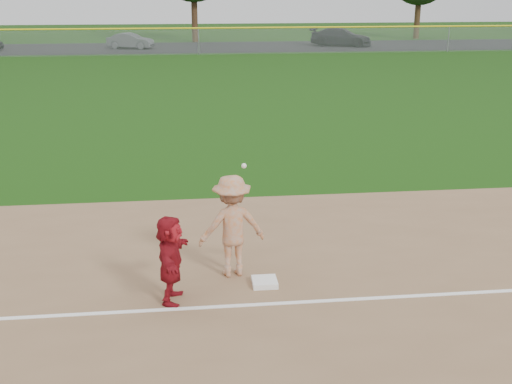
{
  "coord_description": "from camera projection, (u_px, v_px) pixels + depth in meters",
  "views": [
    {
      "loc": [
        -1.39,
        -10.56,
        5.26
      ],
      "look_at": [
        0.0,
        1.5,
        1.3
      ],
      "focal_mm": 45.0,
      "sensor_mm": 36.0,
      "label": 1
    }
  ],
  "objects": [
    {
      "name": "foul_line",
      "position": [
        271.0,
        304.0,
        11.0
      ],
      "size": [
        60.0,
        0.1,
        0.01
      ],
      "primitive_type": "cube",
      "color": "white",
      "rests_on": "infield_dirt"
    },
    {
      "name": "parking_asphalt",
      "position": [
        197.0,
        47.0,
        55.2
      ],
      "size": [
        120.0,
        10.0,
        0.01
      ],
      "primitive_type": "cube",
      "color": "black",
      "rests_on": "ground"
    },
    {
      "name": "first_base",
      "position": [
        265.0,
        282.0,
        11.69
      ],
      "size": [
        0.45,
        0.45,
        0.1
      ],
      "primitive_type": "cube",
      "rotation": [
        0.0,
        0.0,
        -0.0
      ],
      "color": "white",
      "rests_on": "infield_dirt"
    },
    {
      "name": "car_right",
      "position": [
        341.0,
        37.0,
        56.05
      ],
      "size": [
        5.73,
        4.14,
        1.54
      ],
      "primitive_type": "imported",
      "rotation": [
        0.0,
        0.0,
        1.15
      ],
      "color": "black",
      "rests_on": "parking_asphalt"
    },
    {
      "name": "car_mid",
      "position": [
        130.0,
        41.0,
        53.87
      ],
      "size": [
        4.1,
        2.43,
        1.27
      ],
      "primitive_type": "imported",
      "rotation": [
        0.0,
        0.0,
        1.27
      ],
      "color": "#4E5155",
      "rests_on": "parking_asphalt"
    },
    {
      "name": "ground",
      "position": [
        265.0,
        284.0,
        11.76
      ],
      "size": [
        160.0,
        160.0,
        0.0
      ],
      "primitive_type": "plane",
      "color": "#173F0C",
      "rests_on": "ground"
    },
    {
      "name": "first_base_play",
      "position": [
        232.0,
        226.0,
        11.85
      ],
      "size": [
        1.36,
        0.93,
        2.27
      ],
      "color": "#9E9EA1",
      "rests_on": "infield_dirt"
    },
    {
      "name": "base_runner",
      "position": [
        171.0,
        259.0,
        10.89
      ],
      "size": [
        0.64,
        1.49,
        1.56
      ],
      "primitive_type": "imported",
      "rotation": [
        0.0,
        0.0,
        1.44
      ],
      "color": "maroon",
      "rests_on": "infield_dirt"
    },
    {
      "name": "outfield_fence",
      "position": [
        198.0,
        29.0,
        48.93
      ],
      "size": [
        110.0,
        0.12,
        110.0
      ],
      "color": "#999EA0",
      "rests_on": "ground"
    }
  ]
}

